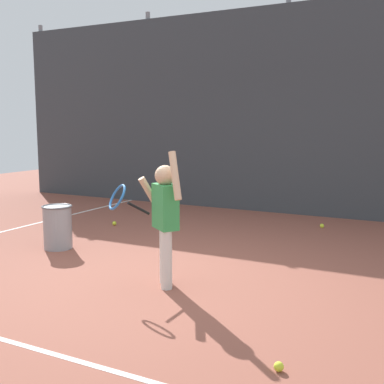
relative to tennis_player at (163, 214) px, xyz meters
name	(u,v)px	position (x,y,z in m)	size (l,w,h in m)	color
ground_plane	(164,278)	(-0.12, 0.21, -0.73)	(20.00, 20.00, 0.00)	brown
court_line_baseline	(35,349)	(-0.12, -1.61, -0.72)	(9.00, 0.05, 0.00)	white
court_line_sideline	(15,229)	(-3.37, 1.21, -0.72)	(0.05, 9.00, 0.00)	white
back_fence_windscreen	(285,111)	(-0.12, 4.39, 1.09)	(11.68, 0.08, 3.63)	#383D42
fence_post_0	(44,111)	(-5.81, 4.45, 1.16)	(0.09, 0.09, 3.78)	slate
fence_post_1	(149,109)	(-2.97, 4.45, 1.16)	(0.09, 0.09, 3.78)	slate
fence_post_2	(286,107)	(-0.12, 4.45, 1.16)	(0.09, 0.09, 3.78)	slate
tennis_player	(163,214)	(0.00, 0.00, 0.00)	(0.89, 0.51, 1.35)	silver
ball_hopper	(58,227)	(-1.95, 0.62, -0.44)	(0.38, 0.38, 0.56)	gray
tennis_ball_1	(279,367)	(1.53, -1.11, -0.69)	(0.07, 0.07, 0.07)	#CCE033
tennis_ball_4	(114,223)	(-2.16, 2.11, -0.69)	(0.07, 0.07, 0.07)	#CCE033
tennis_ball_5	(322,226)	(0.81, 3.43, -0.69)	(0.07, 0.07, 0.07)	#CCE033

